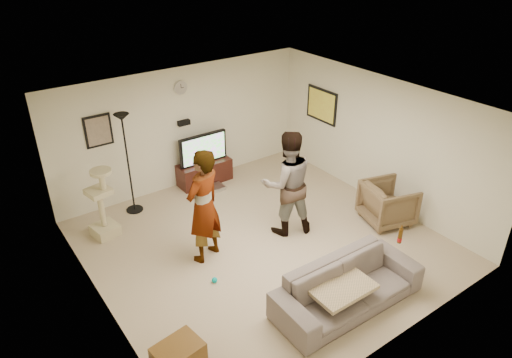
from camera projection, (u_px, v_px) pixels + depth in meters
floor at (263, 244)px, 8.17m from camera, size 5.50×5.50×0.02m
ceiling at (264, 106)px, 6.97m from camera, size 5.50×5.50×0.02m
wall_back at (183, 128)px, 9.54m from camera, size 5.50×0.04×2.50m
wall_front at (400, 269)px, 5.61m from camera, size 5.50×0.04×2.50m
wall_left at (95, 238)px, 6.16m from camera, size 0.04×5.50×2.50m
wall_right at (378, 140)px, 8.98m from camera, size 0.04×5.50×2.50m
wall_clock at (180, 88)px, 9.11m from camera, size 0.26×0.04×0.26m
wall_speaker at (184, 123)px, 9.43m from camera, size 0.25×0.10×0.10m
picture_back at (98, 131)px, 8.48m from camera, size 0.42×0.03×0.52m
picture_right at (322, 105)px, 10.00m from camera, size 0.03×0.78×0.62m
tv_stand at (205, 172)px, 10.00m from camera, size 1.15×0.45×0.48m
console_box at (215, 188)px, 9.81m from camera, size 0.40×0.30×0.07m
tv at (203, 149)px, 9.73m from camera, size 1.06×0.08×0.63m
tv_screen at (204, 149)px, 9.70m from camera, size 0.98×0.01×0.56m
floor_lamp at (128, 165)px, 8.65m from camera, size 0.32×0.32×1.98m
cat_tree at (101, 203)px, 8.09m from camera, size 0.49×0.49×1.30m
person_left at (204, 207)px, 7.39m from camera, size 0.83×0.68×1.95m
person_right at (287, 183)px, 8.07m from camera, size 1.13×1.00×1.92m
sofa at (348, 287)px, 6.70m from camera, size 2.28×0.94×0.66m
throw_blanket at (339, 286)px, 6.54m from camera, size 0.90×0.71×0.06m
beer_bottle at (400, 236)px, 7.01m from camera, size 0.06×0.06×0.25m
armchair at (388, 203)px, 8.60m from camera, size 1.05×1.03×0.78m
side_table at (179, 357)px, 5.77m from camera, size 0.63×0.51×0.38m
toy_ball at (215, 280)px, 7.25m from camera, size 0.09×0.09×0.09m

